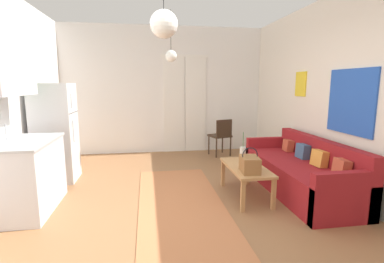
{
  "coord_description": "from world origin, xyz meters",
  "views": [
    {
      "loc": [
        -0.42,
        -3.13,
        1.58
      ],
      "look_at": [
        0.26,
        1.11,
        0.86
      ],
      "focal_mm": 26.53,
      "sensor_mm": 36.0,
      "label": 1
    }
  ],
  "objects": [
    {
      "name": "coffee_table",
      "position": [
        0.94,
        0.53,
        0.38
      ],
      "size": [
        0.48,
        1.02,
        0.44
      ],
      "color": "#B27F4C",
      "rests_on": "ground_plane"
    },
    {
      "name": "kitchen_counter",
      "position": [
        -1.93,
        0.55,
        0.76
      ],
      "size": [
        0.62,
        1.12,
        2.03
      ],
      "color": "silver",
      "rests_on": "ground_plane"
    },
    {
      "name": "ground_plane",
      "position": [
        0.0,
        0.0,
        -0.05
      ],
      "size": [
        5.11,
        7.45,
        0.1
      ],
      "primitive_type": "cube",
      "color": "#8E603D"
    },
    {
      "name": "wall_back",
      "position": [
        0.02,
        3.47,
        1.42
      ],
      "size": [
        4.71,
        0.13,
        2.86
      ],
      "color": "white",
      "rests_on": "ground_plane"
    },
    {
      "name": "wall_right",
      "position": [
        2.3,
        0.0,
        1.43
      ],
      "size": [
        0.12,
        7.05,
        2.86
      ],
      "color": "silver",
      "rests_on": "ground_plane"
    },
    {
      "name": "area_rug",
      "position": [
        -0.0,
        0.34,
        0.01
      ],
      "size": [
        1.11,
        3.05,
        0.01
      ],
      "primitive_type": "cube",
      "color": "#B26B42",
      "rests_on": "ground_plane"
    },
    {
      "name": "couch",
      "position": [
        1.83,
        0.59,
        0.27
      ],
      "size": [
        0.83,
        2.16,
        0.78
      ],
      "color": "maroon",
      "rests_on": "ground_plane"
    },
    {
      "name": "handbag",
      "position": [
        0.89,
        0.28,
        0.55
      ],
      "size": [
        0.26,
        0.35,
        0.33
      ],
      "color": "brown",
      "rests_on": "coffee_table"
    },
    {
      "name": "refrigerator",
      "position": [
        -1.89,
        1.68,
        0.8
      ],
      "size": [
        0.63,
        0.58,
        1.59
      ],
      "color": "white",
      "rests_on": "ground_plane"
    },
    {
      "name": "accent_chair",
      "position": [
        1.19,
        2.84,
        0.47
      ],
      "size": [
        0.52,
        0.5,
        0.82
      ],
      "rotation": [
        0.0,
        0.0,
        3.43
      ],
      "color": "#382619",
      "rests_on": "ground_plane"
    },
    {
      "name": "bamboo_vase",
      "position": [
        0.92,
        0.65,
        0.57
      ],
      "size": [
        0.09,
        0.09,
        0.47
      ],
      "color": "beige",
      "rests_on": "coffee_table"
    },
    {
      "name": "pendant_lamp_far",
      "position": [
        0.04,
        2.08,
        2.07
      ],
      "size": [
        0.21,
        0.21,
        0.89
      ],
      "color": "black"
    },
    {
      "name": "pendant_lamp_near",
      "position": [
        -0.23,
        -0.18,
        2.16
      ],
      "size": [
        0.28,
        0.28,
        0.83
      ],
      "color": "black"
    }
  ]
}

